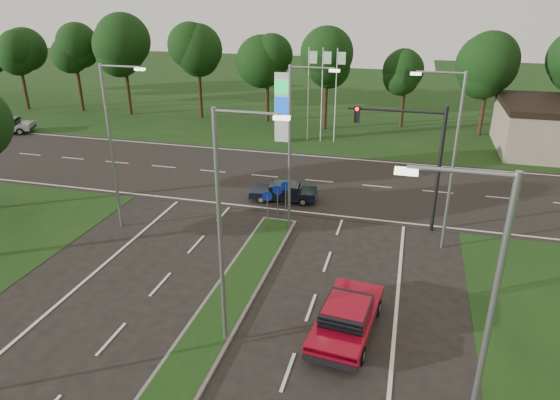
# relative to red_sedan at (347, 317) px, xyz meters

# --- Properties ---
(verge_far) EXTENTS (160.00, 50.00, 0.02)m
(verge_far) POSITION_rel_red_sedan_xyz_m (-5.15, 47.28, -0.72)
(verge_far) COLOR #153411
(verge_far) RESTS_ON ground
(cross_road) EXTENTS (160.00, 12.00, 0.02)m
(cross_road) POSITION_rel_red_sedan_xyz_m (-5.15, 16.28, -0.72)
(cross_road) COLOR black
(cross_road) RESTS_ON ground
(median_kerb) EXTENTS (2.00, 26.00, 0.12)m
(median_kerb) POSITION_rel_red_sedan_xyz_m (-5.15, -3.72, -0.66)
(median_kerb) COLOR slate
(median_kerb) RESTS_ON ground
(streetlight_median_near) EXTENTS (2.53, 0.22, 9.00)m
(streetlight_median_near) POSITION_rel_red_sedan_xyz_m (-4.15, -1.72, 4.36)
(streetlight_median_near) COLOR gray
(streetlight_median_near) RESTS_ON ground
(streetlight_median_far) EXTENTS (2.53, 0.22, 9.00)m
(streetlight_median_far) POSITION_rel_red_sedan_xyz_m (-4.15, 8.28, 4.36)
(streetlight_median_far) COLOR gray
(streetlight_median_far) RESTS_ON ground
(streetlight_left_far) EXTENTS (2.53, 0.22, 9.00)m
(streetlight_left_far) POSITION_rel_red_sedan_xyz_m (-13.45, 6.28, 4.36)
(streetlight_left_far) COLOR gray
(streetlight_left_far) RESTS_ON ground
(streetlight_right_far) EXTENTS (2.53, 0.22, 9.00)m
(streetlight_right_far) POSITION_rel_red_sedan_xyz_m (3.65, 8.28, 4.36)
(streetlight_right_far) COLOR gray
(streetlight_right_far) RESTS_ON ground
(streetlight_right_near) EXTENTS (2.53, 0.22, 9.00)m
(streetlight_right_near) POSITION_rel_red_sedan_xyz_m (3.65, -5.72, 4.36)
(streetlight_right_near) COLOR gray
(streetlight_right_near) RESTS_ON ground
(traffic_signal) EXTENTS (5.10, 0.42, 7.00)m
(traffic_signal) POSITION_rel_red_sedan_xyz_m (2.04, 10.28, 3.93)
(traffic_signal) COLOR black
(traffic_signal) RESTS_ON ground
(median_signs) EXTENTS (1.16, 1.76, 2.38)m
(median_signs) POSITION_rel_red_sedan_xyz_m (-5.15, 8.68, 0.99)
(median_signs) COLOR gray
(median_signs) RESTS_ON ground
(gas_pylon) EXTENTS (5.80, 1.26, 8.00)m
(gas_pylon) POSITION_rel_red_sedan_xyz_m (-8.94, 25.33, 2.47)
(gas_pylon) COLOR silver
(gas_pylon) RESTS_ON ground
(treeline_far) EXTENTS (6.00, 6.00, 9.90)m
(treeline_far) POSITION_rel_red_sedan_xyz_m (-5.05, 32.22, 6.11)
(treeline_far) COLOR black
(treeline_far) RESTS_ON ground
(red_sedan) EXTENTS (2.49, 5.06, 1.34)m
(red_sedan) POSITION_rel_red_sedan_xyz_m (0.00, 0.00, 0.00)
(red_sedan) COLOR maroon
(red_sedan) RESTS_ON ground
(navy_sedan) EXTENTS (4.28, 2.13, 1.13)m
(navy_sedan) POSITION_rel_red_sedan_xyz_m (-5.68, 12.29, -0.11)
(navy_sedan) COLOR black
(navy_sedan) RESTS_ON ground
(far_car_a) EXTENTS (5.17, 3.78, 1.37)m
(far_car_a) POSITION_rel_red_sedan_xyz_m (-34.84, 21.29, 0.01)
(far_car_a) COLOR gray
(far_car_a) RESTS_ON ground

